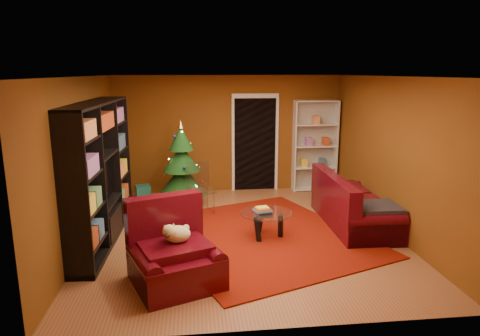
{
  "coord_description": "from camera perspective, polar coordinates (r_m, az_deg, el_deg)",
  "views": [
    {
      "loc": [
        -0.79,
        -6.74,
        2.67
      ],
      "look_at": [
        0.0,
        0.4,
        1.05
      ],
      "focal_mm": 32.0,
      "sensor_mm": 36.0,
      "label": 1
    }
  ],
  "objects": [
    {
      "name": "coffee_table",
      "position": [
        7.08,
        3.51,
        -7.52
      ],
      "size": [
        1.04,
        1.04,
        0.53
      ],
      "primitive_type": null,
      "rotation": [
        0.0,
        0.0,
        0.24
      ],
      "color": "gray",
      "rests_on": "rug"
    },
    {
      "name": "dog",
      "position": [
        5.56,
        -8.37,
        -8.71
      ],
      "size": [
        0.48,
        0.43,
        0.29
      ],
      "primitive_type": null,
      "rotation": [
        0.0,
        0.0,
        0.37
      ],
      "color": "#F3E8B0",
      "rests_on": "armchair"
    },
    {
      "name": "white_bookshelf",
      "position": [
        9.84,
        9.95,
        2.9
      ],
      "size": [
        0.98,
        0.37,
        2.11
      ],
      "primitive_type": null,
      "rotation": [
        0.0,
        0.0,
        -0.02
      ],
      "color": "white",
      "rests_on": "floor"
    },
    {
      "name": "ceiling",
      "position": [
        6.78,
        0.38,
        12.33
      ],
      "size": [
        5.0,
        5.5,
        0.05
      ],
      "primitive_type": "cube",
      "color": "silver",
      "rests_on": "wall_back"
    },
    {
      "name": "doorway",
      "position": [
        9.71,
        2.01,
        3.1
      ],
      "size": [
        1.06,
        0.6,
        2.16
      ],
      "primitive_type": null,
      "color": "black",
      "rests_on": "floor"
    },
    {
      "name": "floor",
      "position": [
        7.3,
        0.35,
        -8.95
      ],
      "size": [
        5.0,
        5.5,
        0.05
      ],
      "primitive_type": "cube",
      "color": "brown",
      "rests_on": "ground"
    },
    {
      "name": "wall_right",
      "position": [
        7.63,
        19.55,
        1.63
      ],
      "size": [
        0.05,
        5.5,
        2.6
      ],
      "primitive_type": "cube",
      "color": "brown",
      "rests_on": "ground"
    },
    {
      "name": "gift_box_red",
      "position": [
        9.47,
        -6.13,
        -3.0
      ],
      "size": [
        0.28,
        0.28,
        0.24
      ],
      "primitive_type": "cube",
      "rotation": [
        0.0,
        0.0,
        0.23
      ],
      "color": "maroon",
      "rests_on": "floor"
    },
    {
      "name": "rug",
      "position": [
        7.2,
        2.88,
        -9.0
      ],
      "size": [
        4.04,
        4.34,
        0.02
      ],
      "primitive_type": "cube",
      "rotation": [
        0.0,
        0.0,
        0.36
      ],
      "color": "maroon",
      "rests_on": "floor"
    },
    {
      "name": "acrylic_chair",
      "position": [
        8.21,
        -5.19,
        -3.06
      ],
      "size": [
        0.58,
        0.61,
        0.89
      ],
      "primitive_type": null,
      "rotation": [
        0.0,
        0.0,
        0.31
      ],
      "color": "#66605B",
      "rests_on": "rug"
    },
    {
      "name": "christmas_tree",
      "position": [
        8.7,
        -7.78,
        0.5
      ],
      "size": [
        1.26,
        1.26,
        1.75
      ],
      "primitive_type": null,
      "rotation": [
        0.0,
        0.0,
        -0.36
      ],
      "color": "#124015",
      "rests_on": "floor"
    },
    {
      "name": "sofa",
      "position": [
        7.83,
        15.04,
        -4.1
      ],
      "size": [
        1.01,
        2.18,
        0.93
      ],
      "primitive_type": null,
      "rotation": [
        0.0,
        0.0,
        1.56
      ],
      "color": "#410610",
      "rests_on": "rug"
    },
    {
      "name": "media_unit",
      "position": [
        7.09,
        -18.24,
        -0.64
      ],
      "size": [
        0.55,
        2.91,
        2.22
      ],
      "primitive_type": null,
      "rotation": [
        0.0,
        0.0,
        -0.04
      ],
      "color": "black",
      "rests_on": "floor"
    },
    {
      "name": "wall_left",
      "position": [
        7.09,
        -20.35,
        0.77
      ],
      "size": [
        0.05,
        5.5,
        2.6
      ],
      "primitive_type": "cube",
      "color": "brown",
      "rests_on": "ground"
    },
    {
      "name": "wall_back",
      "position": [
        9.64,
        -1.56,
        4.55
      ],
      "size": [
        5.0,
        0.05,
        2.6
      ],
      "primitive_type": "cube",
      "color": "brown",
      "rests_on": "ground"
    },
    {
      "name": "gift_box_teal",
      "position": [
        9.4,
        -12.78,
        -3.17
      ],
      "size": [
        0.35,
        0.35,
        0.3
      ],
      "primitive_type": "cube",
      "rotation": [
        0.0,
        0.0,
        0.22
      ],
      "color": "#1B766C",
      "rests_on": "floor"
    },
    {
      "name": "gift_box_green",
      "position": [
        9.09,
        -7.26,
        -3.62
      ],
      "size": [
        0.34,
        0.34,
        0.26
      ],
      "primitive_type": "cube",
      "rotation": [
        0.0,
        0.0,
        -0.42
      ],
      "color": "#295C30",
      "rests_on": "floor"
    },
    {
      "name": "armchair",
      "position": [
        5.58,
        -8.61,
        -11.0
      ],
      "size": [
        1.46,
        1.46,
        0.88
      ],
      "primitive_type": null,
      "rotation": [
        0.0,
        0.0,
        0.37
      ],
      "color": "#410610",
      "rests_on": "rug"
    }
  ]
}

